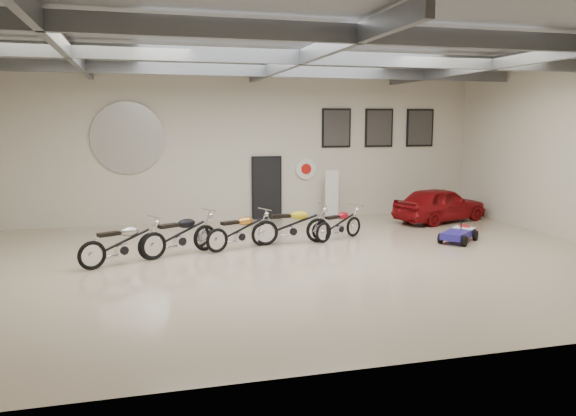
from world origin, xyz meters
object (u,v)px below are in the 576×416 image
object	(u,v)px
go_kart	(460,231)
vintage_car	(440,204)
motorcycle_silver	(122,242)
banner_stand	(332,194)
motorcycle_gold	(240,230)
motorcycle_red	(339,223)
motorcycle_yellow	(292,224)
motorcycle_black	(180,234)

from	to	relation	value
go_kart	vintage_car	xyz separation A→B (m)	(1.08, 3.00, 0.28)
motorcycle_silver	vintage_car	distance (m)	10.66
banner_stand	vintage_car	size ratio (longest dim) A/B	0.51
motorcycle_gold	motorcycle_red	distance (m)	2.96
motorcycle_gold	motorcycle_yellow	xyz separation A→B (m)	(1.49, 0.26, 0.04)
banner_stand	motorcycle_black	bearing A→B (deg)	-142.83
motorcycle_black	motorcycle_yellow	size ratio (longest dim) A/B	0.99
motorcycle_yellow	vintage_car	distance (m)	6.10
motorcycle_silver	motorcycle_black	world-z (taller)	motorcycle_black
motorcycle_yellow	motorcycle_red	bearing A→B (deg)	8.81
motorcycle_silver	go_kart	distance (m)	9.06
banner_stand	motorcycle_silver	size ratio (longest dim) A/B	0.84
banner_stand	motorcycle_gold	world-z (taller)	banner_stand
banner_stand	motorcycle_gold	xyz separation A→B (m)	(-3.89, -3.91, -0.36)
motorcycle_yellow	motorcycle_black	bearing A→B (deg)	-170.05
motorcycle_yellow	motorcycle_red	xyz separation A→B (m)	(1.43, 0.22, -0.08)
motorcycle_black	motorcycle_red	distance (m)	4.55
motorcycle_silver	motorcycle_gold	size ratio (longest dim) A/B	1.05
vintage_car	motorcycle_silver	bearing A→B (deg)	89.91
motorcycle_black	motorcycle_gold	size ratio (longest dim) A/B	1.07
motorcycle_red	vintage_car	bearing A→B (deg)	-3.57
vintage_car	go_kart	bearing A→B (deg)	141.98
banner_stand	motorcycle_black	size ratio (longest dim) A/B	0.83
motorcycle_silver	motorcycle_gold	xyz separation A→B (m)	(2.93, 0.92, -0.03)
motorcycle_black	go_kart	world-z (taller)	motorcycle_black
banner_stand	motorcycle_yellow	size ratio (longest dim) A/B	0.82
motorcycle_red	go_kart	size ratio (longest dim) A/B	1.09
motorcycle_black	go_kart	xyz separation A→B (m)	(7.68, -0.31, -0.25)
motorcycle_silver	motorcycle_red	xyz separation A→B (m)	(5.85, 1.40, -0.07)
banner_stand	motorcycle_black	xyz separation A→B (m)	(-5.45, -4.19, -0.32)
motorcycle_silver	motorcycle_gold	world-z (taller)	motorcycle_silver
motorcycle_black	motorcycle_red	world-z (taller)	motorcycle_black
go_kart	motorcycle_yellow	bearing A→B (deg)	130.30
motorcycle_yellow	go_kart	size ratio (longest dim) A/B	1.28
motorcycle_silver	motorcycle_gold	bearing A→B (deg)	-8.94
banner_stand	motorcycle_red	world-z (taller)	banner_stand
motorcycle_black	go_kart	distance (m)	7.69
motorcycle_gold	go_kart	distance (m)	6.16
banner_stand	motorcycle_red	size ratio (longest dim) A/B	0.97
motorcycle_black	vintage_car	xyz separation A→B (m)	(8.76, 2.69, 0.04)
motorcycle_black	motorcycle_yellow	distance (m)	3.10
go_kart	vintage_car	world-z (taller)	vintage_car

